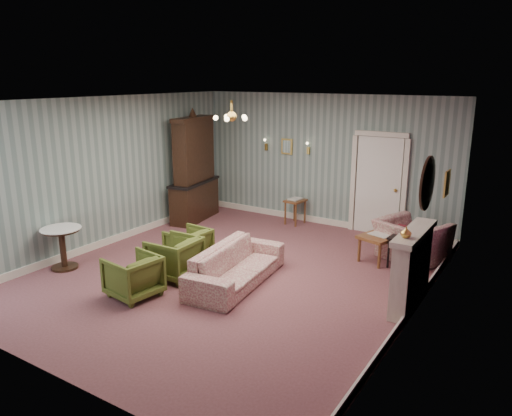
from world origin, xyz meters
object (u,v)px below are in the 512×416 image
Objects in this scene: olive_chair_a at (133,274)px; fireplace at (412,268)px; sofa_chintz at (236,259)px; side_table_black at (400,252)px; dresser at (194,166)px; wingback_chair at (412,234)px; coffee_table at (383,246)px; olive_chair_b at (174,255)px; pedestal_table at (63,248)px; olive_chair_c at (188,244)px.

fireplace is (3.65, 1.93, 0.22)m from olive_chair_a.
sofa_chintz is 3.73× the size of side_table_black.
sofa_chintz is at bearing -50.33° from dresser.
fireplace is at bearing 126.81° from wingback_chair.
coffee_table is at bearing -11.94° from dresser.
fireplace is at bearing -81.79° from sofa_chintz.
olive_chair_b reaches higher than pedestal_table.
olive_chair_b is at bearing -65.98° from dresser.
coffee_table is (2.71, 3.56, -0.11)m from olive_chair_a.
dresser is at bearing -145.65° from olive_chair_a.
olive_chair_c is at bearing 69.60° from sofa_chintz.
wingback_chair is 1.94m from fireplace.
olive_chair_a is 4.29m from dresser.
olive_chair_c is 0.92× the size of pedestal_table.
fireplace is (5.50, -1.82, -0.68)m from dresser.
wingback_chair is at bearing 83.08° from side_table_black.
sofa_chintz is 2.92m from side_table_black.
pedestal_table is at bearing 58.12° from wingback_chair.
side_table_black is (3.06, 2.42, -0.10)m from olive_chair_b.
dresser is at bearing -139.10° from olive_chair_c.
olive_chair_b is 0.36× the size of sofa_chintz.
wingback_chair reaches higher than olive_chair_b.
olive_chair_a is 0.73× the size of coffee_table.
pedestal_table is at bearing 104.08° from sofa_chintz.
dresser reaches higher than side_table_black.
olive_chair_b is 1.35× the size of side_table_black.
wingback_chair is at bearing 36.11° from pedestal_table.
fireplace is 5.79m from pedestal_table.
sofa_chintz is at bearing 20.64° from pedestal_table.
dresser is at bearing 42.53° from sofa_chintz.
olive_chair_a is 4.54m from side_table_black.
olive_chair_b is 0.30× the size of dresser.
dresser is 1.81× the size of fireplace.
olive_chair_a is at bearing -127.35° from coffee_table.
sofa_chintz is at bearing -125.93° from coffee_table.
dresser is at bearing 161.65° from fireplace.
olive_chair_c is at bearing -145.73° from coffee_table.
sofa_chintz is 2.14× the size of coffee_table.
side_table_black is (0.38, -0.23, 0.03)m from coffee_table.
olive_chair_b is at bearing -164.15° from fireplace.
wingback_chair is 1.52× the size of pedestal_table.
olive_chair_a is 1.57m from olive_chair_c.
olive_chair_c is (-0.25, 0.65, -0.04)m from olive_chair_b.
wingback_chair is 2.01× the size of side_table_black.
olive_chair_c is at bearing 55.78° from wingback_chair.
fireplace is at bearing 17.91° from pedestal_table.
dresser is (-1.88, 2.85, 0.88)m from olive_chair_b.
olive_chair_c is 3.55m from coffee_table.
olive_chair_b reaches higher than olive_chair_c.
dresser is (-1.86, 3.76, 0.90)m from olive_chair_a.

